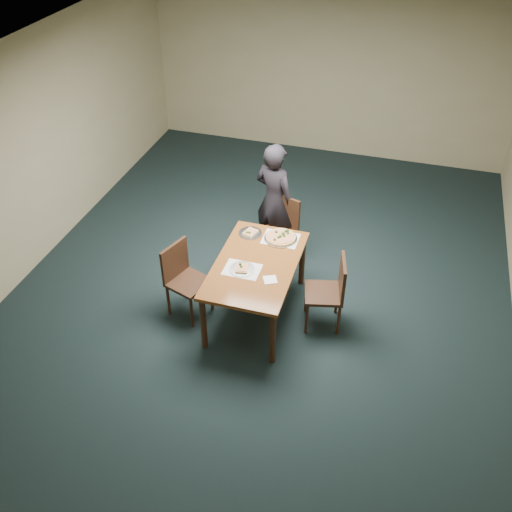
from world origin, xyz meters
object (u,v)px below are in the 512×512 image
(chair_left, at_px, (183,276))
(chair_right, at_px, (331,289))
(dining_table, at_px, (256,269))
(slice_plate_far, at_px, (250,233))
(chair_far, at_px, (280,227))
(pizza_pan, at_px, (281,237))
(diner, at_px, (275,200))
(slice_plate_near, at_px, (242,268))

(chair_left, relative_size, chair_right, 1.00)
(dining_table, height_order, slice_plate_far, slice_plate_far)
(chair_far, xyz_separation_m, chair_right, (0.86, -1.03, 0.00))
(chair_far, relative_size, pizza_pan, 2.32)
(chair_left, xyz_separation_m, diner, (0.69, 1.45, 0.28))
(dining_table, height_order, slice_plate_near, slice_plate_near)
(slice_plate_near, xyz_separation_m, slice_plate_far, (-0.12, 0.68, -0.00))
(diner, bearing_deg, dining_table, 119.01)
(chair_far, bearing_deg, diner, 147.37)
(dining_table, distance_m, diner, 1.28)
(chair_right, relative_size, diner, 0.57)
(chair_far, bearing_deg, chair_left, -103.64)
(diner, bearing_deg, slice_plate_far, 105.37)
(diner, xyz_separation_m, pizza_pan, (0.28, -0.73, -0.02))
(slice_plate_near, bearing_deg, chair_left, -177.77)
(chair_far, xyz_separation_m, diner, (-0.13, 0.16, 0.28))
(dining_table, bearing_deg, chair_far, 90.02)
(chair_right, distance_m, pizza_pan, 0.88)
(chair_far, relative_size, chair_right, 1.00)
(diner, xyz_separation_m, slice_plate_far, (-0.10, -0.74, -0.03))
(chair_right, xyz_separation_m, slice_plate_near, (-0.97, -0.23, 0.25))
(chair_far, height_order, chair_right, same)
(chair_right, distance_m, slice_plate_far, 1.20)
(chair_left, xyz_separation_m, slice_plate_near, (0.71, 0.03, 0.25))
(chair_left, relative_size, pizza_pan, 2.32)
(chair_right, height_order, pizza_pan, chair_right)
(chair_left, bearing_deg, slice_plate_near, -68.75)
(chair_far, height_order, diner, diner)
(chair_far, relative_size, diner, 0.57)
(diner, distance_m, slice_plate_near, 1.42)
(diner, distance_m, slice_plate_far, 0.75)
(pizza_pan, bearing_deg, chair_left, -143.70)
(chair_left, bearing_deg, dining_table, -58.61)
(chair_left, bearing_deg, chair_right, -62.42)
(diner, height_order, slice_plate_far, diner)
(dining_table, bearing_deg, chair_left, -167.64)
(diner, height_order, pizza_pan, diner)
(chair_far, bearing_deg, chair_right, -31.37)
(chair_right, bearing_deg, pizza_pan, -136.34)
(chair_left, xyz_separation_m, slice_plate_far, (0.59, 0.71, 0.25))
(pizza_pan, height_order, slice_plate_far, pizza_pan)
(pizza_pan, bearing_deg, chair_far, 104.52)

